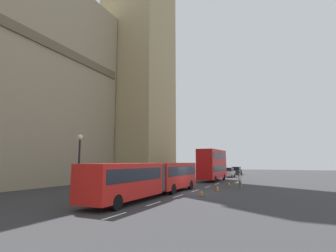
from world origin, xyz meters
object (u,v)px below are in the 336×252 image
Objects in this scene: sedan_lead at (229,172)px; sedan_trailing at (237,171)px; articulated_bus at (152,176)px; traffic_cone_middle at (218,188)px; double_decker_bus at (212,164)px; street_lamp at (79,161)px; pedestrian_near_cones at (240,180)px; traffic_cone_east at (229,184)px; traffic_cone_west at (202,193)px.

sedan_lead and sedan_trailing have the same top height.
sedan_lead is (31.32, -0.18, -0.83)m from articulated_bus.
sedan_trailing is at bearing 6.87° from traffic_cone_middle.
double_decker_bus is at bearing 17.32° from traffic_cone_middle.
double_decker_bus is 24.70m from street_lamp.
sedan_trailing is (20.65, -0.05, -1.79)m from double_decker_bus.
pedestrian_near_cones is (10.27, -5.88, -0.83)m from articulated_bus.
double_decker_bus is 1.72× the size of street_lamp.
street_lamp is (-16.95, 8.62, 2.77)m from traffic_cone_east.
double_decker_bus is 15.62× the size of traffic_cone_east.
pedestrian_near_cones is at bearing -14.08° from traffic_cone_west.
traffic_cone_middle is (-13.28, -4.14, -2.43)m from double_decker_bus.
street_lamp is at bearing 127.44° from traffic_cone_west.
double_decker_bus is 8.74m from traffic_cone_east.
double_decker_bus reaches higher than traffic_cone_middle.
double_decker_bus is 11.40m from sedan_lead.
sedan_lead is 9.39m from sedan_trailing.
sedan_lead is 7.59× the size of traffic_cone_east.
traffic_cone_middle is at bearing -179.75° from traffic_cone_east.
articulated_bus is 3.10× the size of street_lamp.
traffic_cone_west is (-29.13, -3.68, -0.63)m from sedan_lead.
street_lamp reaches higher than traffic_cone_west.
sedan_trailing is 38.71m from traffic_cone_west.
double_decker_bus reaches higher than sedan_lead.
sedan_lead is 21.81m from pedestrian_near_cones.
pedestrian_near_cones reaches higher than traffic_cone_middle.
street_lamp is at bearing 133.07° from articulated_bus.
sedan_trailing reaches higher than traffic_cone_east.
sedan_trailing reaches higher than traffic_cone_west.
traffic_cone_east is (-27.97, -4.06, -0.63)m from sedan_trailing.
sedan_trailing is 28.27m from traffic_cone_east.
articulated_bus is 28.17× the size of traffic_cone_west.
traffic_cone_east is 0.34× the size of pedestrian_near_cones.
traffic_cone_east is at bearing -1.37° from traffic_cone_west.
traffic_cone_west is 0.34× the size of pedestrian_near_cones.
street_lamp reaches higher than traffic_cone_east.
traffic_cone_west is at bearing 165.92° from pedestrian_near_cones.
pedestrian_near_cones is (8.08, -2.02, 0.63)m from traffic_cone_west.
double_decker_bus reaches higher than traffic_cone_east.
double_decker_bus is 18.45m from traffic_cone_west.
traffic_cone_middle is at bearing 153.35° from pedestrian_near_cones.
double_decker_bus is at bearing 0.01° from articulated_bus.
street_lamp is at bearing 144.34° from pedestrian_near_cones.
articulated_bus is 8.08m from traffic_cone_middle.
articulated_bus is 31.33m from sedan_lead.
double_decker_bus reaches higher than sedan_trailing.
traffic_cone_west is 1.00× the size of traffic_cone_east.
sedan_lead is 7.59× the size of traffic_cone_middle.
street_lamp is (-6.41, 8.37, 2.77)m from traffic_cone_west.
sedan_lead is 1.00× the size of sedan_trailing.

